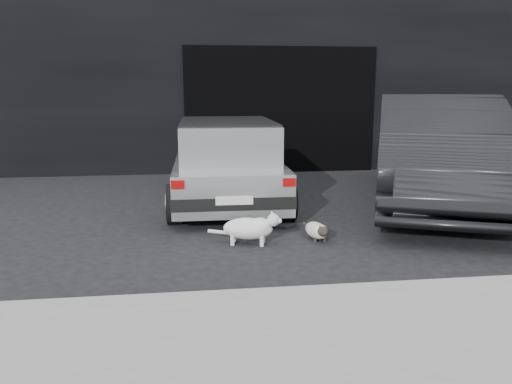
{
  "coord_description": "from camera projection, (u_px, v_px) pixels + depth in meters",
  "views": [
    {
      "loc": [
        -0.87,
        -6.4,
        1.79
      ],
      "look_at": [
        -0.08,
        -0.32,
        0.49
      ],
      "focal_mm": 35.0,
      "sensor_mm": 36.0,
      "label": 1
    }
  ],
  "objects": [
    {
      "name": "silver_hatchback",
      "position": [
        227.0,
        158.0,
        7.72
      ],
      "size": [
        1.79,
        3.53,
        1.29
      ],
      "rotation": [
        0.0,
        0.0,
        -0.02
      ],
      "color": "#B0B3B5",
      "rests_on": "ground"
    },
    {
      "name": "garage_opening",
      "position": [
        281.0,
        110.0,
        10.42
      ],
      "size": [
        4.0,
        0.1,
        2.6
      ],
      "primitive_type": "cube",
      "color": "black",
      "rests_on": "ground"
    },
    {
      "name": "sidewalk",
      "position": [
        498.0,
        370.0,
        3.12
      ],
      "size": [
        18.0,
        2.2,
        0.11
      ],
      "primitive_type": "cube",
      "color": "gray",
      "rests_on": "ground"
    },
    {
      "name": "cat_siamese",
      "position": [
        317.0,
        231.0,
        5.94
      ],
      "size": [
        0.27,
        0.69,
        0.24
      ],
      "rotation": [
        0.0,
        0.0,
        3.23
      ],
      "color": "beige",
      "rests_on": "ground"
    },
    {
      "name": "cat_white",
      "position": [
        251.0,
        228.0,
        5.75
      ],
      "size": [
        0.85,
        0.41,
        0.4
      ],
      "rotation": [
        0.0,
        0.0,
        -1.81
      ],
      "color": "silver",
      "rests_on": "ground"
    },
    {
      "name": "second_car",
      "position": [
        438.0,
        150.0,
        7.67
      ],
      "size": [
        3.5,
        5.36,
        1.67
      ],
      "primitive_type": "imported",
      "rotation": [
        0.0,
        0.0,
        -0.37
      ],
      "color": "black",
      "rests_on": "ground"
    },
    {
      "name": "building_facade",
      "position": [
        267.0,
        57.0,
        12.12
      ],
      "size": [
        34.0,
        4.0,
        5.0
      ],
      "primitive_type": "cube",
      "color": "black",
      "rests_on": "ground"
    },
    {
      "name": "ground",
      "position": [
        259.0,
        223.0,
        6.69
      ],
      "size": [
        80.0,
        80.0,
        0.0
      ],
      "primitive_type": "plane",
      "color": "black",
      "rests_on": "ground"
    },
    {
      "name": "curb",
      "position": [
        414.0,
        292.0,
        4.28
      ],
      "size": [
        18.0,
        0.25,
        0.12
      ],
      "primitive_type": "cube",
      "color": "gray",
      "rests_on": "ground"
    }
  ]
}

